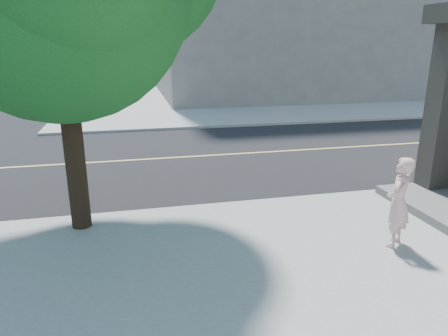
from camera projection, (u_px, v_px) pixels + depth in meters
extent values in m
plane|color=black|center=(4.00, 227.00, 8.47)|extent=(140.00, 140.00, 0.00)
cube|color=black|center=(44.00, 166.00, 12.66)|extent=(140.00, 9.00, 0.01)
cube|color=gray|center=(273.00, 92.00, 31.40)|extent=(29.00, 25.00, 0.12)
cube|color=#35302B|center=(443.00, 107.00, 9.44)|extent=(0.55, 0.55, 4.20)
imported|color=beige|center=(398.00, 202.00, 7.23)|extent=(0.71, 0.68, 1.64)
cylinder|color=black|center=(72.00, 133.00, 7.68)|extent=(0.38, 0.38, 3.78)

